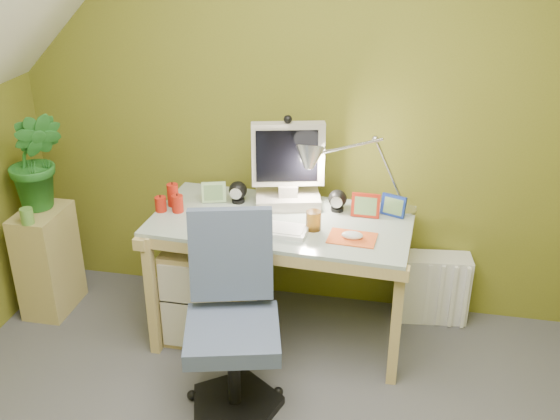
% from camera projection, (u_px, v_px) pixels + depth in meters
% --- Properties ---
extents(wall_back, '(3.20, 0.01, 2.40)m').
position_uv_depth(wall_back, '(302.00, 104.00, 3.52)').
color(wall_back, olive).
rests_on(wall_back, floor).
extents(desk, '(1.36, 0.73, 0.71)m').
position_uv_depth(desk, '(281.00, 278.00, 3.52)').
color(desk, tan).
rests_on(desk, floor).
extents(monitor, '(0.42, 0.31, 0.52)m').
position_uv_depth(monitor, '(288.00, 160.00, 3.41)').
color(monitor, '#BAB2A7').
rests_on(monitor, desk).
extents(speaker_left, '(0.11, 0.11, 0.12)m').
position_uv_depth(speaker_left, '(238.00, 192.00, 3.53)').
color(speaker_left, black).
rests_on(speaker_left, desk).
extents(speaker_right, '(0.10, 0.10, 0.12)m').
position_uv_depth(speaker_right, '(338.00, 201.00, 3.43)').
color(speaker_right, black).
rests_on(speaker_right, desk).
extents(keyboard, '(0.48, 0.18, 0.02)m').
position_uv_depth(keyboard, '(260.00, 228.00, 3.25)').
color(keyboard, white).
rests_on(keyboard, desk).
extents(mousepad, '(0.24, 0.18, 0.01)m').
position_uv_depth(mousepad, '(352.00, 238.00, 3.17)').
color(mousepad, '#E35923').
rests_on(mousepad, desk).
extents(mouse, '(0.11, 0.08, 0.04)m').
position_uv_depth(mouse, '(352.00, 235.00, 3.16)').
color(mouse, white).
rests_on(mouse, mousepad).
extents(amber_tumbler, '(0.09, 0.09, 0.10)m').
position_uv_depth(amber_tumbler, '(314.00, 220.00, 3.24)').
color(amber_tumbler, '#955B15').
rests_on(amber_tumbler, desk).
extents(candle_cluster, '(0.16, 0.14, 0.12)m').
position_uv_depth(candle_cluster, '(170.00, 198.00, 3.45)').
color(candle_cluster, '#B11E0F').
rests_on(candle_cluster, desk).
extents(photo_frame_red, '(0.15, 0.02, 0.13)m').
position_uv_depth(photo_frame_red, '(366.00, 205.00, 3.37)').
color(photo_frame_red, '#B62513').
rests_on(photo_frame_red, desk).
extents(photo_frame_blue, '(0.13, 0.06, 0.11)m').
position_uv_depth(photo_frame_blue, '(393.00, 206.00, 3.38)').
color(photo_frame_blue, navy).
rests_on(photo_frame_blue, desk).
extents(photo_frame_green, '(0.13, 0.05, 0.11)m').
position_uv_depth(photo_frame_green, '(214.00, 192.00, 3.54)').
color(photo_frame_green, '#B1DB96').
rests_on(photo_frame_green, desk).
extents(desk_lamp, '(0.61, 0.34, 0.62)m').
position_uv_depth(desk_lamp, '(375.00, 156.00, 3.31)').
color(desk_lamp, '#B0AFB3').
rests_on(desk_lamp, desk).
extents(side_ledge, '(0.23, 0.36, 0.63)m').
position_uv_depth(side_ledge, '(48.00, 260.00, 3.77)').
color(side_ledge, tan).
rests_on(side_ledge, floor).
extents(potted_plant, '(0.36, 0.31, 0.57)m').
position_uv_depth(potted_plant, '(36.00, 160.00, 3.56)').
color(potted_plant, '#226724').
rests_on(potted_plant, side_ledge).
extents(green_cup, '(0.08, 0.08, 0.09)m').
position_uv_depth(green_cup, '(27.00, 216.00, 3.48)').
color(green_cup, '#5F973F').
rests_on(green_cup, side_ledge).
extents(task_chair, '(0.58, 0.58, 0.87)m').
position_uv_depth(task_chair, '(232.00, 333.00, 2.94)').
color(task_chair, '#455372').
rests_on(task_chair, floor).
extents(radiator, '(0.42, 0.21, 0.40)m').
position_uv_depth(radiator, '(432.00, 287.00, 3.72)').
color(radiator, silver).
rests_on(radiator, floor).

